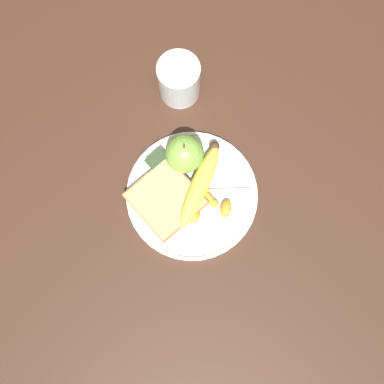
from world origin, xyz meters
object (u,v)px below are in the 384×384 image
juice_glass (179,81)px  apple (184,154)px  bread_slice (166,199)px  fork (197,193)px  jam_packet (161,164)px  plate (192,194)px  banana (199,183)px

juice_glass → apple: size_ratio=1.05×
bread_slice → fork: size_ratio=0.80×
fork → jam_packet: jam_packet is taller
juice_glass → plate: bearing=-34.8°
apple → bread_slice: bearing=-64.9°
jam_packet → apple: bearing=64.9°
banana → apple: bearing=166.0°
juice_glass → bread_slice: size_ratio=0.73×
bread_slice → fork: (0.03, 0.05, -0.01)m
banana → bread_slice: (-0.02, -0.07, -0.01)m
fork → jam_packet: (-0.09, -0.02, 0.01)m
juice_glass → jam_packet: juice_glass is taller
juice_glass → banana: juice_glass is taller
plate → bread_slice: bearing=-117.6°
apple → fork: 0.08m
plate → banana: size_ratio=1.47×
bread_slice → fork: bread_slice is taller
plate → jam_packet: 0.08m
plate → bread_slice: (-0.02, -0.05, 0.02)m
apple → bread_slice: size_ratio=0.69×
juice_glass → banana: 0.21m
bread_slice → plate: bearing=62.4°
apple → banana: 0.06m
plate → fork: 0.01m
fork → banana: bearing=-105.8°
plate → apple: size_ratio=3.07×
apple → banana: size_ratio=0.48×
fork → bread_slice: bearing=12.0°
bread_slice → juice_glass: bearing=132.7°
jam_packet → bread_slice: bearing=-32.5°
plate → jam_packet: (-0.08, -0.01, 0.01)m
juice_glass → jam_packet: bearing=-53.3°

